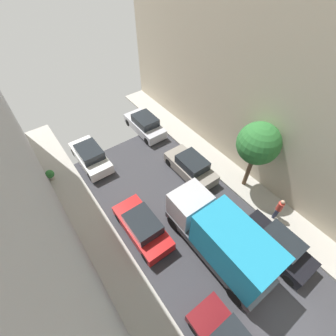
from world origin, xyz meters
The scene contains 10 objects.
ground centered at (0.00, 0.00, 0.00)m, with size 32.00×32.00×0.00m, color #38383D.
parked_car_left_4 centered at (-2.70, 7.98, 0.72)m, with size 1.78×4.20×1.57m.
parked_car_left_5 centered at (-2.70, 15.30, 0.72)m, with size 1.78×4.20×1.57m.
parked_car_right_2 centered at (2.70, 2.57, 0.72)m, with size 1.78×4.20×1.57m.
parked_car_right_3 centered at (2.70, 9.97, 0.72)m, with size 1.78×4.20×1.57m.
parked_car_right_4 centered at (2.70, 16.11, 0.72)m, with size 1.78×4.20×1.57m.
delivery_truck centered at (0.00, 4.39, 1.79)m, with size 2.26×6.60×3.38m.
pedestrian centered at (4.55, 3.92, 1.07)m, with size 0.40×0.36×1.72m.
street_tree_1 centered at (5.05, 6.89, 3.91)m, with size 2.61×2.61×5.09m.
potted_plant_0 centered at (-5.76, 15.37, 0.62)m, with size 0.60×0.60×0.83m.
Camera 1 is at (-5.63, 1.47, 13.50)m, focal length 25.72 mm.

